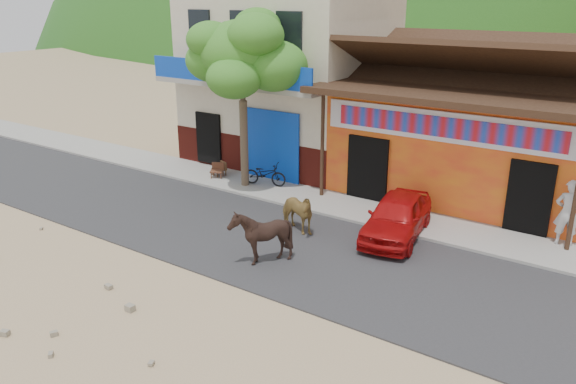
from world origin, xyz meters
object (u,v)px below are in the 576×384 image
scooter (265,174)px  cow_tan (296,212)px  red_car (397,216)px  cafe_chair_left (219,163)px  cafe_chair_right (217,165)px  cow_dark (261,236)px  pedestrian (568,213)px  tree (243,101)px

scooter → cow_tan: bearing=-146.0°
cow_tan → red_car: (2.53, 1.31, 0.00)m
cow_tan → red_car: bearing=-47.7°
cafe_chair_left → cafe_chair_right: 0.24m
scooter → cafe_chair_left: (-2.09, -0.06, 0.07)m
cow_dark → red_car: size_ratio=0.41×
scooter → cafe_chair_right: bearing=83.0°
cow_tan → scooter: (-3.10, 2.69, -0.12)m
scooter → red_car: bearing=-118.8°
pedestrian → cafe_chair_right: bearing=-14.4°
tree → scooter: tree is taller
cow_tan → pedestrian: (6.54, 3.21, 0.39)m
scooter → cafe_chair_left: bearing=76.5°
pedestrian → cafe_chair_left: pedestrian is taller
cow_tan → pedestrian: pedestrian is taller
cow_dark → scooter: (-3.49, 4.85, -0.24)m
cow_dark → cafe_chair_right: size_ratio=1.50×
tree → pedestrian: 10.49m
red_car → cow_dark: bearing=-131.1°
cow_dark → pedestrian: size_ratio=0.80×
scooter → cafe_chair_left: cafe_chair_left is taller
cow_dark → red_car: bearing=136.0°
pedestrian → cafe_chair_left: bearing=-15.5°
tree → cow_dark: tree is taller
cow_dark → tree: bearing=-149.8°
scooter → pedestrian: pedestrian is taller
cow_dark → cafe_chair_left: size_ratio=1.53×
cow_dark → red_car: (2.15, 3.47, -0.12)m
cow_tan → cafe_chair_left: cow_tan is taller
cow_tan → red_car: 2.85m
pedestrian → tree: bearing=-13.3°
tree → red_car: 6.78m
tree → cow_tan: size_ratio=4.19×
red_car → scooter: bearing=156.9°
tree → cow_tan: (3.70, -2.31, -2.47)m
cow_tan → cafe_chair_right: cow_tan is taller
cow_tan → red_car: size_ratio=0.40×
red_car → cafe_chair_right: bearing=162.5°
scooter → cafe_chair_right: size_ratio=1.60×
cow_dark → cafe_chair_left: bearing=-142.9°
cafe_chair_right → red_car: bearing=-36.3°
cow_tan → pedestrian: bearing=-49.0°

